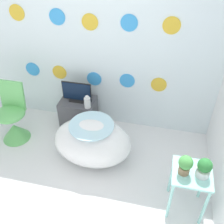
# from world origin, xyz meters

# --- Properties ---
(ground_plane) EXTENTS (12.00, 12.00, 0.00)m
(ground_plane) POSITION_xyz_m (0.00, 0.00, 0.00)
(ground_plane) COLOR white
(wall_back_dotted) EXTENTS (4.32, 0.05, 2.60)m
(wall_back_dotted) POSITION_xyz_m (-0.00, 1.63, 1.30)
(wall_back_dotted) COLOR white
(wall_back_dotted) RESTS_ON ground_plane
(bathtub) EXTENTS (0.97, 0.66, 0.59)m
(bathtub) POSITION_xyz_m (0.20, 0.81, 0.30)
(bathtub) COLOR white
(bathtub) RESTS_ON ground_plane
(chair) EXTENTS (0.40, 0.40, 0.84)m
(chair) POSITION_xyz_m (-0.98, 0.95, 0.27)
(chair) COLOR #66C166
(chair) RESTS_ON ground_plane
(tv_cabinet) EXTENTS (0.48, 0.37, 0.46)m
(tv_cabinet) POSITION_xyz_m (-0.19, 1.39, 0.23)
(tv_cabinet) COLOR #4C4C51
(tv_cabinet) RESTS_ON ground_plane
(tv) EXTENTS (0.41, 0.12, 0.29)m
(tv) POSITION_xyz_m (-0.19, 1.40, 0.59)
(tv) COLOR black
(tv) RESTS_ON tv_cabinet
(vase) EXTENTS (0.09, 0.09, 0.18)m
(vase) POSITION_xyz_m (-0.00, 1.27, 0.54)
(vase) COLOR white
(vase) RESTS_ON tv_cabinet
(side_table) EXTENTS (0.39, 0.38, 0.58)m
(side_table) POSITION_xyz_m (1.35, 0.36, 0.45)
(side_table) COLOR #99E0D8
(side_table) RESTS_ON ground_plane
(potted_plant_left) EXTENTS (0.14, 0.14, 0.21)m
(potted_plant_left) POSITION_xyz_m (1.26, 0.34, 0.69)
(potted_plant_left) COLOR #8C6B4C
(potted_plant_left) RESTS_ON side_table
(potted_plant_right) EXTENTS (0.14, 0.14, 0.21)m
(potted_plant_right) POSITION_xyz_m (1.44, 0.35, 0.68)
(potted_plant_right) COLOR white
(potted_plant_right) RESTS_ON side_table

